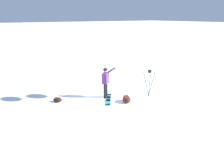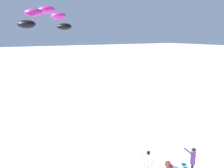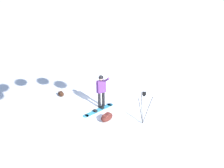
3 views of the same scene
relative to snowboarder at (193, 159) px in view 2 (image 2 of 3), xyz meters
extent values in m
cylinder|color=black|center=(0.06, -0.09, -0.61)|extent=(0.14, 0.14, 0.81)
cube|color=#592D72|center=(-0.01, 0.00, 0.08)|extent=(0.45, 0.48, 0.58)
sphere|color=tan|center=(-0.01, 0.00, 0.51)|extent=(0.22, 0.22, 0.22)
sphere|color=black|center=(-0.01, 0.00, 0.54)|extent=(0.23, 0.23, 0.23)
cylinder|color=#592D72|center=(0.08, 0.29, 0.48)|extent=(0.47, 0.38, 0.40)
cylinder|color=#592D72|center=(0.10, -0.18, 0.08)|extent=(0.09, 0.09, 0.58)
cylinder|color=teal|center=(1.02, -0.53, -1.01)|extent=(0.28, 0.28, 0.02)
ellipsoid|color=black|center=(8.06, 3.97, 7.03)|extent=(1.31, 1.23, 0.44)
ellipsoid|color=#CC2699|center=(7.71, 4.45, 7.69)|extent=(1.31, 1.23, 0.44)
ellipsoid|color=#CC2699|center=(7.02, 5.39, 7.95)|extent=(1.31, 1.23, 0.44)
ellipsoid|color=#CC2699|center=(6.33, 6.32, 7.69)|extent=(1.31, 1.23, 0.44)
ellipsoid|color=black|center=(5.98, 6.80, 7.03)|extent=(1.31, 1.23, 0.44)
ellipsoid|color=#4C1E19|center=(1.21, 0.50, -0.86)|extent=(0.80, 0.66, 0.33)
cube|color=brown|center=(1.21, 0.50, -0.74)|extent=(0.48, 0.40, 0.08)
cylinder|color=#262628|center=(1.20, 2.26, -0.35)|extent=(0.07, 0.38, 1.34)
cylinder|color=#262628|center=(1.01, 2.02, -0.35)|extent=(0.36, 0.16, 1.34)
cylinder|color=#262628|center=(1.32, 1.98, -0.35)|extent=(0.32, 0.25, 1.34)
cube|color=black|center=(1.18, 2.09, 0.35)|extent=(0.10, 0.10, 0.06)
cube|color=black|center=(1.18, 2.09, 0.43)|extent=(0.12, 0.16, 0.10)
camera|label=1|loc=(9.87, -6.42, 3.30)|focal=36.46mm
camera|label=2|loc=(-6.92, 9.22, 6.47)|focal=35.60mm
camera|label=3|loc=(10.26, 2.29, 4.65)|focal=38.36mm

